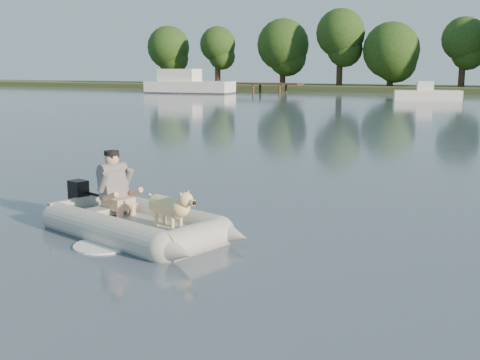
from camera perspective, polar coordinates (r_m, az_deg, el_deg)
The scene contains 9 objects.
water at distance 8.97m, azimuth -7.86°, elevation -6.69°, with size 160.00×160.00×0.00m, color slate.
dock at distance 66.67m, azimuth -1.57°, elevation 8.81°, with size 18.00×2.00×1.04m, color #4C331E, non-canonical shape.
treeline at distance 68.78m, azimuth 19.31°, elevation 12.42°, with size 71.02×7.35×9.27m.
dinghy at distance 9.69m, azimuth -9.64°, elevation -1.79°, with size 4.80×3.60×1.39m, color #999A95, non-canonical shape.
man at distance 10.23m, azimuth -11.91°, elevation -0.16°, with size 0.73×0.62×1.08m, color #5E5E62, non-canonical shape.
dog at distance 9.26m, azimuth -6.84°, elevation -2.78°, with size 0.93×0.33×0.62m, color #CDBA76, non-canonical shape.
outboard_motor at distance 11.08m, azimuth -15.02°, elevation -1.95°, with size 0.42×0.29×0.79m, color black, non-canonical shape.
cabin_cruiser at distance 62.92m, azimuth -4.80°, elevation 9.32°, with size 9.48×3.39×2.93m, color white, non-canonical shape.
motorboat at distance 51.16m, azimuth 17.37°, elevation 8.36°, with size 5.41×2.08×2.29m, color white, non-canonical shape.
Camera 1 is at (4.81, -7.09, 2.66)m, focal length 45.00 mm.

